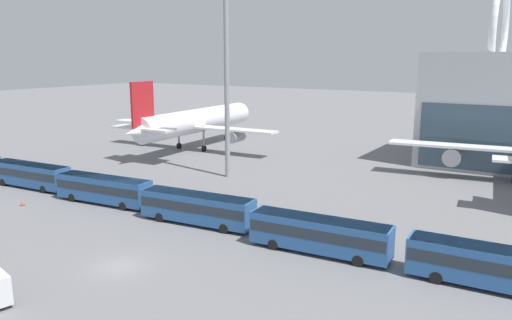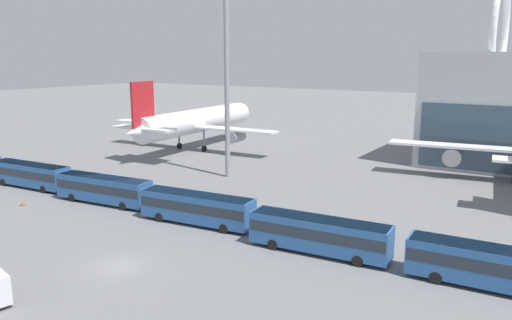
{
  "view_description": "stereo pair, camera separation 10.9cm",
  "coord_description": "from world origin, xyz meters",
  "px_view_note": "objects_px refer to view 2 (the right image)",
  "views": [
    {
      "loc": [
        30.66,
        -27.4,
        17.42
      ],
      "look_at": [
        -3.35,
        27.29,
        4.0
      ],
      "focal_mm": 35.0,
      "sensor_mm": 36.0,
      "label": 1
    },
    {
      "loc": [
        30.75,
        -27.34,
        17.42
      ],
      "look_at": [
        -3.35,
        27.29,
        4.0
      ],
      "focal_mm": 35.0,
      "sensor_mm": 36.0,
      "label": 2
    }
  ],
  "objects_px": {
    "shuttle_bus_5": "(495,265)",
    "floodlight_mast": "(226,47)",
    "airliner_at_gate_near": "(193,122)",
    "shuttle_bus_4": "(319,233)",
    "shuttle_bus_3": "(197,207)",
    "shuttle_bus_1": "(30,173)",
    "traffic_cone_0": "(22,203)",
    "shuttle_bus_2": "(103,188)"
  },
  "relations": [
    {
      "from": "shuttle_bus_5",
      "to": "floodlight_mast",
      "type": "distance_m",
      "value": 45.77
    },
    {
      "from": "airliner_at_gate_near",
      "to": "shuttle_bus_4",
      "type": "distance_m",
      "value": 54.2
    },
    {
      "from": "shuttle_bus_3",
      "to": "shuttle_bus_4",
      "type": "xyz_separation_m",
      "value": [
        14.32,
        -0.5,
        0.0
      ]
    },
    {
      "from": "shuttle_bus_3",
      "to": "airliner_at_gate_near",
      "type": "bearing_deg",
      "value": 124.13
    },
    {
      "from": "shuttle_bus_1",
      "to": "floodlight_mast",
      "type": "relative_size",
      "value": 0.43
    },
    {
      "from": "airliner_at_gate_near",
      "to": "shuttle_bus_5",
      "type": "bearing_deg",
      "value": -123.62
    },
    {
      "from": "airliner_at_gate_near",
      "to": "shuttle_bus_4",
      "type": "bearing_deg",
      "value": -131.93
    },
    {
      "from": "airliner_at_gate_near",
      "to": "shuttle_bus_5",
      "type": "relative_size",
      "value": 2.85
    },
    {
      "from": "shuttle_bus_1",
      "to": "traffic_cone_0",
      "type": "bearing_deg",
      "value": -44.61
    },
    {
      "from": "shuttle_bus_4",
      "to": "shuttle_bus_2",
      "type": "bearing_deg",
      "value": 174.94
    },
    {
      "from": "airliner_at_gate_near",
      "to": "shuttle_bus_3",
      "type": "xyz_separation_m",
      "value": [
        27.64,
        -33.65,
        -3.42
      ]
    },
    {
      "from": "shuttle_bus_3",
      "to": "traffic_cone_0",
      "type": "bearing_deg",
      "value": -170.61
    },
    {
      "from": "shuttle_bus_4",
      "to": "shuttle_bus_5",
      "type": "xyz_separation_m",
      "value": [
        14.32,
        0.57,
        0.0
      ]
    },
    {
      "from": "shuttle_bus_1",
      "to": "traffic_cone_0",
      "type": "height_order",
      "value": "shuttle_bus_1"
    },
    {
      "from": "shuttle_bus_2",
      "to": "shuttle_bus_3",
      "type": "bearing_deg",
      "value": -5.78
    },
    {
      "from": "shuttle_bus_5",
      "to": "traffic_cone_0",
      "type": "distance_m",
      "value": 50.93
    },
    {
      "from": "shuttle_bus_3",
      "to": "shuttle_bus_4",
      "type": "height_order",
      "value": "same"
    },
    {
      "from": "shuttle_bus_4",
      "to": "floodlight_mast",
      "type": "distance_m",
      "value": 35.1
    },
    {
      "from": "airliner_at_gate_near",
      "to": "shuttle_bus_2",
      "type": "height_order",
      "value": "airliner_at_gate_near"
    },
    {
      "from": "airliner_at_gate_near",
      "to": "shuttle_bus_3",
      "type": "distance_m",
      "value": 43.68
    },
    {
      "from": "floodlight_mast",
      "to": "shuttle_bus_4",
      "type": "bearing_deg",
      "value": -39.5
    },
    {
      "from": "shuttle_bus_1",
      "to": "shuttle_bus_4",
      "type": "distance_m",
      "value": 42.95
    },
    {
      "from": "floodlight_mast",
      "to": "shuttle_bus_1",
      "type": "bearing_deg",
      "value": -135.07
    },
    {
      "from": "shuttle_bus_5",
      "to": "traffic_cone_0",
      "type": "relative_size",
      "value": 20.21
    },
    {
      "from": "airliner_at_gate_near",
      "to": "shuttle_bus_2",
      "type": "xyz_separation_m",
      "value": [
        13.33,
        -33.59,
        -3.42
      ]
    },
    {
      "from": "floodlight_mast",
      "to": "traffic_cone_0",
      "type": "distance_m",
      "value": 33.36
    },
    {
      "from": "airliner_at_gate_near",
      "to": "shuttle_bus_5",
      "type": "xyz_separation_m",
      "value": [
        56.28,
        -33.58,
        -3.42
      ]
    },
    {
      "from": "shuttle_bus_1",
      "to": "airliner_at_gate_near",
      "type": "bearing_deg",
      "value": 84.04
    },
    {
      "from": "shuttle_bus_4",
      "to": "shuttle_bus_1",
      "type": "bearing_deg",
      "value": 175.45
    },
    {
      "from": "airliner_at_gate_near",
      "to": "shuttle_bus_1",
      "type": "height_order",
      "value": "airliner_at_gate_near"
    },
    {
      "from": "airliner_at_gate_near",
      "to": "traffic_cone_0",
      "type": "relative_size",
      "value": 57.57
    },
    {
      "from": "shuttle_bus_2",
      "to": "traffic_cone_0",
      "type": "xyz_separation_m",
      "value": [
        -7.62,
        -5.8,
        -1.61
      ]
    },
    {
      "from": "shuttle_bus_1",
      "to": "shuttle_bus_5",
      "type": "xyz_separation_m",
      "value": [
        57.27,
        0.12,
        0.0
      ]
    },
    {
      "from": "shuttle_bus_1",
      "to": "shuttle_bus_4",
      "type": "xyz_separation_m",
      "value": [
        42.95,
        -0.44,
        0.0
      ]
    },
    {
      "from": "shuttle_bus_5",
      "to": "floodlight_mast",
      "type": "xyz_separation_m",
      "value": [
        -38.08,
        19.02,
        16.83
      ]
    },
    {
      "from": "shuttle_bus_2",
      "to": "floodlight_mast",
      "type": "xyz_separation_m",
      "value": [
        4.87,
        19.04,
        16.83
      ]
    },
    {
      "from": "shuttle_bus_4",
      "to": "airliner_at_gate_near",
      "type": "bearing_deg",
      "value": 136.9
    },
    {
      "from": "shuttle_bus_3",
      "to": "floodlight_mast",
      "type": "height_order",
      "value": "floodlight_mast"
    },
    {
      "from": "shuttle_bus_2",
      "to": "shuttle_bus_4",
      "type": "bearing_deg",
      "value": -6.67
    },
    {
      "from": "floodlight_mast",
      "to": "shuttle_bus_2",
      "type": "bearing_deg",
      "value": -104.36
    },
    {
      "from": "shuttle_bus_3",
      "to": "shuttle_bus_5",
      "type": "distance_m",
      "value": 28.63
    },
    {
      "from": "shuttle_bus_2",
      "to": "floodlight_mast",
      "type": "bearing_deg",
      "value": 70.08
    }
  ]
}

